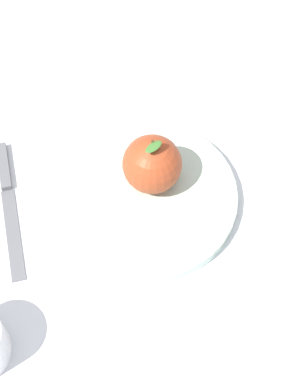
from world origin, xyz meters
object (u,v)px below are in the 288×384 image
at_px(apple, 152,164).
at_px(side_bowl, 271,293).
at_px(knife, 8,196).
at_px(dinner_plate, 144,196).

height_order(apple, side_bowl, apple).
relative_size(apple, knife, 0.42).
bearing_deg(knife, apple, 86.05).
bearing_deg(apple, dinner_plate, -37.59).
bearing_deg(apple, knife, -93.95).
distance_m(apple, knife, 0.20).
xyz_separation_m(apple, knife, (-0.01, -0.20, -0.05)).
bearing_deg(apple, side_bowl, 32.60).
relative_size(dinner_plate, knife, 1.16).
bearing_deg(side_bowl, knife, -122.02).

